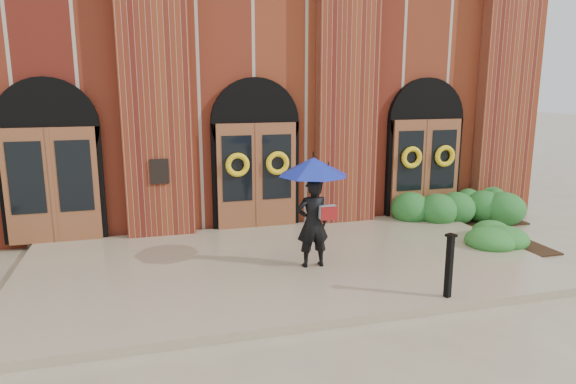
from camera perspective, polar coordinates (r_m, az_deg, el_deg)
name	(u,v)px	position (r m, az deg, el deg)	size (l,w,h in m)	color
ground	(287,271)	(10.06, -0.07, -8.73)	(90.00, 90.00, 0.00)	tan
landing	(285,264)	(10.16, -0.30, -8.05)	(10.00, 5.30, 0.15)	gray
church_building	(218,85)	(18.02, -7.74, 11.73)	(16.20, 12.53, 7.00)	maroon
man_with_umbrella	(313,191)	(9.48, 2.81, 0.12)	(1.32, 1.32, 2.09)	black
metal_post	(449,264)	(8.72, 17.48, -7.68)	(0.18, 0.18, 1.06)	black
hedge_wall_right	(458,208)	(14.01, 18.32, -1.67)	(3.07, 1.23, 0.79)	#215E24
hedge_front_right	(511,237)	(12.29, 23.57, -4.65)	(1.40, 1.20, 0.50)	#256524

